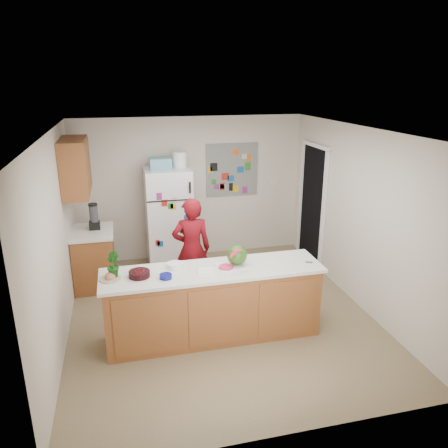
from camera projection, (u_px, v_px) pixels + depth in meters
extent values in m
cube|color=brown|center=(220.00, 314.00, 6.05)|extent=(4.00, 4.50, 0.02)
cube|color=beige|center=(191.00, 188.00, 7.74)|extent=(4.00, 0.02, 2.50)
cube|color=beige|center=(56.00, 242.00, 5.20)|extent=(0.02, 4.50, 2.50)
cube|color=beige|center=(359.00, 218.00, 6.10)|extent=(0.02, 4.50, 2.50)
cube|color=white|center=(219.00, 130.00, 5.26)|extent=(4.00, 4.50, 0.02)
cube|color=black|center=(313.00, 206.00, 7.51)|extent=(0.03, 0.85, 2.04)
cube|color=brown|center=(213.00, 305.00, 5.40)|extent=(2.60, 0.62, 0.88)
cube|color=silver|center=(213.00, 271.00, 5.26)|extent=(2.68, 0.70, 0.04)
cube|color=brown|center=(94.00, 259.00, 6.78)|extent=(0.60, 0.80, 0.86)
cube|color=silver|center=(92.00, 232.00, 6.64)|extent=(0.64, 0.84, 0.04)
cube|color=brown|center=(75.00, 167.00, 6.24)|extent=(0.35, 1.00, 0.80)
cube|color=silver|center=(169.00, 218.00, 7.41)|extent=(0.75, 0.70, 1.70)
cube|color=#5999B2|center=(160.00, 163.00, 7.09)|extent=(0.35, 0.28, 0.18)
cube|color=slate|center=(232.00, 170.00, 7.79)|extent=(0.95, 0.01, 0.95)
imported|color=maroon|center=(192.00, 249.00, 6.27)|extent=(0.57, 0.38, 1.53)
cylinder|color=black|center=(94.00, 217.00, 6.66)|extent=(0.13, 0.13, 0.38)
cube|color=white|center=(233.00, 266.00, 5.33)|extent=(0.42, 0.34, 0.01)
sphere|color=#1B5E13|center=(237.00, 255.00, 5.32)|extent=(0.25, 0.25, 0.25)
cylinder|color=#BB1B37|center=(226.00, 267.00, 5.26)|extent=(0.16, 0.16, 0.02)
cylinder|color=black|center=(139.00, 274.00, 5.04)|extent=(0.32, 0.32, 0.07)
cylinder|color=silver|center=(175.00, 265.00, 5.29)|extent=(0.24, 0.24, 0.06)
cylinder|color=navy|center=(166.00, 276.00, 5.00)|extent=(0.19, 0.19, 0.05)
cylinder|color=#B3A58B|center=(110.00, 279.00, 4.98)|extent=(0.25, 0.25, 0.02)
cube|color=silver|center=(206.00, 271.00, 5.18)|extent=(0.22, 0.20, 0.02)
cube|color=gray|center=(309.00, 262.00, 5.43)|extent=(0.09, 0.07, 0.01)
imported|color=#15420B|center=(112.00, 265.00, 4.99)|extent=(0.18, 0.20, 0.31)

